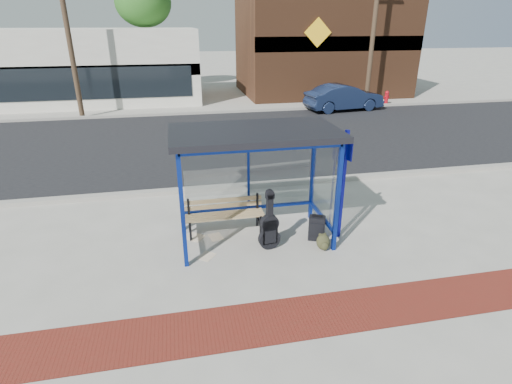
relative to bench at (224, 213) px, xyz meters
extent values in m
plane|color=#B2ADA0|center=(0.60, -0.46, -0.46)|extent=(120.00, 120.00, 0.00)
cube|color=maroon|center=(0.60, -3.06, -0.46)|extent=(60.00, 1.00, 0.01)
cube|color=gray|center=(0.60, 2.44, -0.40)|extent=(60.00, 0.25, 0.12)
cube|color=black|center=(0.60, 7.54, -0.46)|extent=(60.00, 10.00, 0.00)
cube|color=gray|center=(0.60, 12.64, -0.40)|extent=(60.00, 0.25, 0.12)
cube|color=#B2ADA0|center=(0.60, 14.54, -0.46)|extent=(60.00, 4.00, 0.01)
cube|color=navy|center=(-0.90, -1.21, 0.69)|extent=(0.08, 0.08, 2.30)
cube|color=navy|center=(2.10, -1.21, 0.69)|extent=(0.08, 0.08, 2.30)
cube|color=navy|center=(-0.90, 0.29, 0.69)|extent=(0.08, 0.08, 2.30)
cube|color=navy|center=(2.10, 0.29, 0.69)|extent=(0.08, 0.08, 2.30)
cube|color=navy|center=(0.60, 0.29, 1.80)|extent=(3.00, 0.08, 0.08)
cube|color=navy|center=(0.60, -1.21, 1.80)|extent=(3.00, 0.08, 0.08)
cube|color=navy|center=(-0.90, -0.46, 1.80)|extent=(0.08, 1.50, 0.08)
cube|color=navy|center=(2.10, -0.46, 1.80)|extent=(0.08, 1.50, 0.08)
cube|color=navy|center=(0.60, 0.29, -0.06)|extent=(3.00, 0.08, 0.06)
cube|color=navy|center=(-0.90, -0.46, -0.06)|extent=(0.08, 1.50, 0.06)
cube|color=navy|center=(2.10, -0.46, -0.06)|extent=(0.08, 1.50, 0.06)
cube|color=navy|center=(0.60, 0.29, 0.89)|extent=(0.05, 0.05, 1.90)
cube|color=silver|center=(0.60, 0.29, 0.85)|extent=(2.84, 0.01, 1.82)
cube|color=silver|center=(-0.90, -0.46, 0.85)|extent=(0.02, 1.34, 1.82)
cube|color=silver|center=(2.10, -0.46, 0.85)|extent=(0.02, 1.34, 1.82)
cube|color=black|center=(0.60, -0.46, 1.90)|extent=(3.30, 1.80, 0.12)
cube|color=silver|center=(-8.40, 17.54, 1.54)|extent=(18.00, 6.00, 4.00)
cube|color=black|center=(-8.40, 14.59, 1.54)|extent=(18.00, 0.10, 0.60)
cube|color=black|center=(-8.40, 14.52, 0.94)|extent=(17.00, 0.04, 1.60)
cube|color=#59331E|center=(8.60, 18.04, 2.74)|extent=(10.00, 7.00, 6.40)
cube|color=black|center=(8.60, 14.59, 2.74)|extent=(10.00, 0.10, 0.80)
cube|color=yellow|center=(7.10, 14.49, 3.34)|extent=(1.56, 0.06, 1.56)
cylinder|color=#4C3826|center=(-2.40, 21.54, 2.04)|extent=(0.36, 0.36, 5.00)
ellipsoid|color=#1E4D16|center=(-2.40, 21.54, 5.04)|extent=(3.60, 3.60, 3.06)
cylinder|color=#4C3826|center=(13.10, 21.54, 2.04)|extent=(0.36, 0.36, 5.00)
ellipsoid|color=#1E4D16|center=(13.10, 21.54, 5.04)|extent=(3.60, 3.60, 3.06)
cylinder|color=#4C3826|center=(-5.40, 12.94, 3.54)|extent=(0.24, 0.24, 8.00)
cylinder|color=#4C3826|center=(9.60, 12.94, 3.54)|extent=(0.24, 0.24, 8.00)
cube|color=black|center=(-0.77, -0.25, -0.25)|extent=(0.05, 0.05, 0.43)
cube|color=black|center=(-0.77, 0.12, -0.05)|extent=(0.05, 0.05, 0.82)
cube|color=black|center=(-0.77, -0.06, -0.25)|extent=(0.05, 0.39, 0.05)
cube|color=black|center=(0.77, -0.24, -0.25)|extent=(0.05, 0.05, 0.43)
cube|color=black|center=(0.77, 0.13, -0.05)|extent=(0.05, 0.05, 0.82)
cube|color=black|center=(0.77, -0.06, -0.25)|extent=(0.05, 0.39, 0.05)
cube|color=tan|center=(0.00, -0.22, -0.03)|extent=(1.73, 0.09, 0.03)
cube|color=tan|center=(0.00, -0.11, -0.03)|extent=(1.73, 0.09, 0.03)
cube|color=tan|center=(0.00, -0.01, -0.03)|extent=(1.73, 0.09, 0.03)
cube|color=tan|center=(0.00, 0.10, -0.03)|extent=(1.73, 0.09, 0.03)
cube|color=tan|center=(0.00, 0.14, 0.11)|extent=(1.73, 0.04, 0.10)
cube|color=tan|center=(0.00, 0.14, 0.25)|extent=(1.73, 0.04, 0.10)
cylinder|color=black|center=(0.81, -0.90, -0.24)|extent=(0.47, 0.19, 0.45)
cylinder|color=black|center=(0.81, -0.90, 0.12)|extent=(0.39, 0.18, 0.38)
cube|color=black|center=(0.81, -0.90, -0.06)|extent=(0.34, 0.17, 0.54)
cube|color=black|center=(0.81, -0.90, 0.49)|extent=(0.13, 0.12, 0.54)
cube|color=black|center=(0.81, -0.90, 0.72)|extent=(0.17, 0.13, 0.11)
cube|color=black|center=(1.89, -0.74, -0.18)|extent=(0.40, 0.33, 0.54)
cylinder|color=black|center=(1.77, -0.69, -0.44)|extent=(0.12, 0.20, 0.05)
cylinder|color=black|center=(2.01, -0.80, -0.44)|extent=(0.12, 0.20, 0.05)
cube|color=black|center=(1.89, -0.74, 0.11)|extent=(0.21, 0.12, 0.04)
cube|color=black|center=(1.85, -0.85, -0.17)|extent=(0.26, 0.12, 0.29)
ellipsoid|color=#2F301A|center=(1.90, -1.15, -0.29)|extent=(0.29, 0.21, 0.34)
ellipsoid|color=#2F301A|center=(1.89, -1.25, -0.34)|extent=(0.17, 0.12, 0.18)
cube|color=#2F301A|center=(1.90, -1.13, -0.13)|extent=(0.09, 0.04, 0.03)
cube|color=#0C0E84|center=(2.41, -0.70, 0.73)|extent=(0.09, 0.09, 2.38)
cube|color=#0C0E84|center=(2.46, -0.69, 1.52)|extent=(0.10, 0.29, 0.45)
cube|color=white|center=(-0.70, -0.11, -0.46)|extent=(0.53, 0.52, 0.01)
cube|color=white|center=(-0.49, -0.96, -0.46)|extent=(0.42, 0.43, 0.01)
cube|color=white|center=(-0.23, -0.21, -0.46)|extent=(0.35, 0.40, 0.01)
imported|color=#182545|center=(7.88, 12.04, 0.21)|extent=(4.26, 1.96, 1.35)
cylinder|color=red|center=(10.89, 13.05, -0.15)|extent=(0.21, 0.21, 0.62)
sphere|color=red|center=(10.89, 13.05, 0.19)|extent=(0.23, 0.23, 0.23)
cylinder|color=red|center=(10.89, 13.05, -0.05)|extent=(0.35, 0.18, 0.10)
camera|label=1|loc=(-0.88, -7.88, 3.88)|focal=28.00mm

